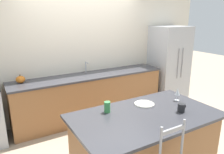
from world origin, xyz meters
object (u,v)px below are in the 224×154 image
(dinner_plate, at_px, (144,104))
(tumbler_cup, at_px, (107,107))
(refrigerator, at_px, (168,64))
(wine_glass, at_px, (178,92))
(coffee_mug, at_px, (181,108))
(pumpkin_decoration, at_px, (20,79))

(dinner_plate, bearing_deg, tumbler_cup, 176.10)
(refrigerator, xyz_separation_m, wine_glass, (-1.60, -1.80, 0.14))
(refrigerator, bearing_deg, coffee_mug, -131.13)
(wine_glass, xyz_separation_m, coffee_mug, (-0.23, -0.29, -0.07))
(dinner_plate, relative_size, coffee_mug, 2.12)
(wine_glass, bearing_deg, tumbler_cup, 171.30)
(refrigerator, distance_m, coffee_mug, 2.78)
(coffee_mug, xyz_separation_m, tumbler_cup, (-0.79, 0.44, 0.02))
(wine_glass, bearing_deg, pumpkin_decoration, 131.50)
(tumbler_cup, bearing_deg, refrigerator, 32.24)
(coffee_mug, bearing_deg, pumpkin_decoration, 123.86)
(wine_glass, relative_size, coffee_mug, 1.41)
(tumbler_cup, bearing_deg, dinner_plate, -3.90)
(coffee_mug, distance_m, tumbler_cup, 0.90)
(refrigerator, distance_m, dinner_plate, 2.67)
(dinner_plate, relative_size, tumbler_cup, 1.95)
(refrigerator, bearing_deg, wine_glass, -131.56)
(dinner_plate, xyz_separation_m, coffee_mug, (0.25, -0.41, 0.04))
(dinner_plate, bearing_deg, pumpkin_decoration, 124.40)
(coffee_mug, distance_m, pumpkin_decoration, 2.71)
(tumbler_cup, bearing_deg, pumpkin_decoration, 111.81)
(tumbler_cup, height_order, pumpkin_decoration, pumpkin_decoration)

